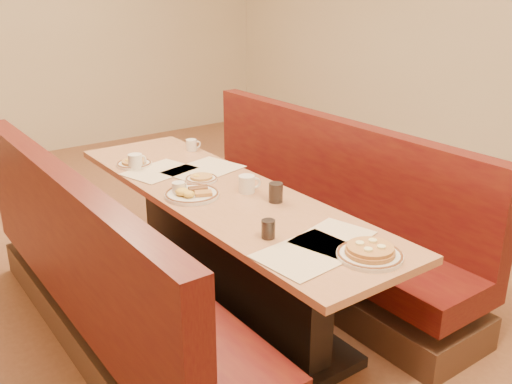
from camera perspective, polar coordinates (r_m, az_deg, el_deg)
ground at (r=3.59m, az=-3.18°, el=-11.25°), size 8.00×8.00×0.00m
diner_table at (r=3.41m, az=-3.31°, el=-5.90°), size 0.70×2.50×0.75m
booth_left at (r=3.13m, az=-14.77°, el=-9.48°), size 0.55×2.50×1.05m
booth_right at (r=3.82m, az=5.96°, el=-3.15°), size 0.55×2.50×1.05m
placemat_near_left at (r=2.54m, az=5.24°, el=-6.17°), size 0.46×0.36×0.00m
placemat_near_right at (r=2.71m, az=7.70°, el=-4.50°), size 0.42×0.36×0.00m
placemat_far_left at (r=3.64m, az=-9.64°, el=2.09°), size 0.48×0.40×0.00m
placemat_far_right at (r=3.63m, az=-5.26°, el=2.25°), size 0.52×0.44×0.00m
pancake_plate at (r=2.54m, az=11.32°, el=-5.99°), size 0.29×0.29×0.07m
eggs_plate at (r=3.19m, az=-6.48°, el=-0.16°), size 0.30×0.30×0.06m
extra_plate_mid at (r=3.45m, az=-5.50°, el=1.38°), size 0.19×0.19×0.04m
extra_plate_far at (r=3.79m, az=-12.11°, el=2.84°), size 0.23×0.23×0.05m
coffee_mug_a at (r=3.23m, az=-0.87°, el=0.84°), size 0.13×0.09×0.10m
coffee_mug_b at (r=3.21m, az=-7.70°, el=0.34°), size 0.10×0.07×0.08m
coffee_mug_c at (r=4.05m, az=-6.43°, el=4.71°), size 0.10×0.07×0.08m
coffee_mug_d at (r=3.71m, az=-11.93°, el=3.03°), size 0.13×0.09×0.10m
soda_tumbler_near at (r=2.67m, az=1.23°, el=-3.72°), size 0.07×0.07×0.09m
soda_tumbler_mid at (r=3.09m, az=1.99°, el=-0.06°), size 0.08×0.08×0.11m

